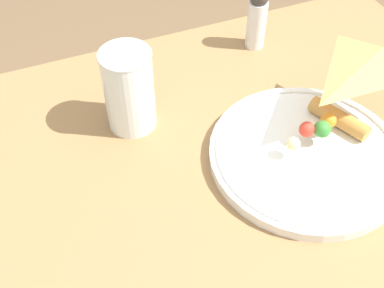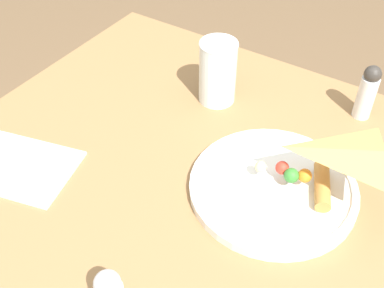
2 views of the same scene
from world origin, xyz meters
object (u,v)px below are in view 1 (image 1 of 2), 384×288
object	(u,v)px
milk_glass	(129,93)
dining_table	(245,256)
plate_pizza	(308,151)
pepper_shaker	(257,18)

from	to	relation	value
milk_glass	dining_table	bearing A→B (deg)	-65.96
dining_table	milk_glass	bearing A→B (deg)	114.04
dining_table	milk_glass	size ratio (longest dim) A/B	7.17
plate_pizza	pepper_shaker	xyz separation A→B (m)	(0.05, 0.26, 0.04)
dining_table	milk_glass	xyz separation A→B (m)	(-0.09, 0.21, 0.17)
milk_glass	pepper_shaker	world-z (taller)	milk_glass
dining_table	milk_glass	distance (m)	0.29
pepper_shaker	milk_glass	bearing A→B (deg)	-157.98
plate_pizza	milk_glass	size ratio (longest dim) A/B	2.12
plate_pizza	milk_glass	bearing A→B (deg)	141.71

